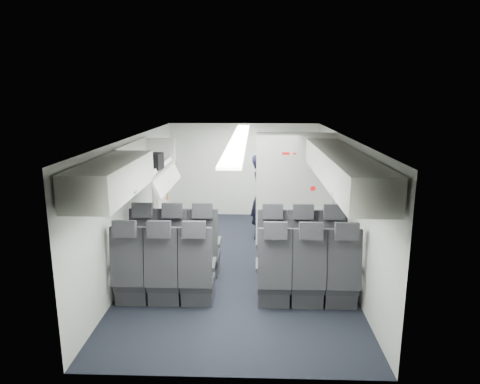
# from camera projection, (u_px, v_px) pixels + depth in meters

# --- Properties ---
(cabin_shell) EXTENTS (3.41, 6.01, 2.16)m
(cabin_shell) POSITION_uv_depth(u_px,v_px,m) (239.00, 199.00, 7.01)
(cabin_shell) COLOR black
(cabin_shell) RESTS_ON ground
(seat_row_front) EXTENTS (3.33, 0.56, 1.24)m
(seat_row_front) POSITION_uv_depth(u_px,v_px,m) (238.00, 252.00, 6.65)
(seat_row_front) COLOR #27262A
(seat_row_front) RESTS_ON cabin_shell
(seat_row_mid) EXTENTS (3.33, 0.56, 1.24)m
(seat_row_mid) POSITION_uv_depth(u_px,v_px,m) (235.00, 276.00, 5.78)
(seat_row_mid) COLOR #27262A
(seat_row_mid) RESTS_ON cabin_shell
(overhead_bin_left_rear) EXTENTS (0.53, 1.80, 0.40)m
(overhead_bin_left_rear) POSITION_uv_depth(u_px,v_px,m) (112.00, 178.00, 4.94)
(overhead_bin_left_rear) COLOR silver
(overhead_bin_left_rear) RESTS_ON cabin_shell
(overhead_bin_left_front_open) EXTENTS (0.64, 1.70, 0.72)m
(overhead_bin_left_front_open) POSITION_uv_depth(u_px,v_px,m) (146.00, 164.00, 6.68)
(overhead_bin_left_front_open) COLOR #9E9E93
(overhead_bin_left_front_open) RESTS_ON cabin_shell
(overhead_bin_right_rear) EXTENTS (0.53, 1.80, 0.40)m
(overhead_bin_right_rear) POSITION_uv_depth(u_px,v_px,m) (356.00, 180.00, 4.85)
(overhead_bin_right_rear) COLOR silver
(overhead_bin_right_rear) RESTS_ON cabin_shell
(overhead_bin_right_front) EXTENTS (0.53, 1.70, 0.40)m
(overhead_bin_right_front) POSITION_uv_depth(u_px,v_px,m) (330.00, 157.00, 6.55)
(overhead_bin_right_front) COLOR silver
(overhead_bin_right_front) RESTS_ON cabin_shell
(bulkhead_partition) EXTENTS (1.40, 0.15, 2.13)m
(bulkhead_partition) POSITION_uv_depth(u_px,v_px,m) (295.00, 191.00, 7.77)
(bulkhead_partition) COLOR silver
(bulkhead_partition) RESTS_ON cabin_shell
(galley_unit) EXTENTS (0.85, 0.52, 1.90)m
(galley_unit) POSITION_uv_depth(u_px,v_px,m) (285.00, 178.00, 9.67)
(galley_unit) COLOR #939399
(galley_unit) RESTS_ON cabin_shell
(boarding_door) EXTENTS (0.12, 1.27, 1.86)m
(boarding_door) POSITION_uv_depth(u_px,v_px,m) (161.00, 188.00, 8.61)
(boarding_door) COLOR silver
(boarding_door) RESTS_ON cabin_shell
(flight_attendant) EXTENTS (0.59, 0.71, 1.68)m
(flight_attendant) POSITION_uv_depth(u_px,v_px,m) (262.00, 196.00, 8.40)
(flight_attendant) COLOR black
(flight_attendant) RESTS_ON ground
(carry_on_bag) EXTENTS (0.43, 0.32, 0.24)m
(carry_on_bag) POSITION_uv_depth(u_px,v_px,m) (148.00, 161.00, 6.47)
(carry_on_bag) COLOR black
(carry_on_bag) RESTS_ON overhead_bin_left_front_open
(papers) EXTENTS (0.19, 0.09, 0.14)m
(papers) POSITION_uv_depth(u_px,v_px,m) (272.00, 189.00, 8.31)
(papers) COLOR white
(papers) RESTS_ON flight_attendant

